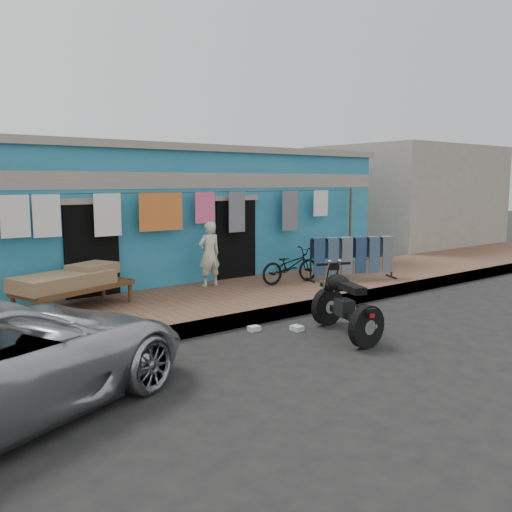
{
  "coord_description": "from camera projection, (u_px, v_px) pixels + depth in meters",
  "views": [
    {
      "loc": [
        -6.11,
        -5.93,
        2.53
      ],
      "look_at": [
        0.0,
        2.0,
        1.15
      ],
      "focal_mm": 38.0,
      "sensor_mm": 36.0,
      "label": 1
    }
  ],
  "objects": [
    {
      "name": "charpoy",
      "position": [
        75.0,
        289.0,
        9.74
      ],
      "size": [
        2.77,
        2.29,
        0.73
      ],
      "primitive_type": null,
      "rotation": [
        0.0,
        0.0,
        0.31
      ],
      "color": "brown",
      "rests_on": "sidewalk"
    },
    {
      "name": "litter_a",
      "position": [
        254.0,
        329.0,
        9.23
      ],
      "size": [
        0.2,
        0.16,
        0.09
      ],
      "primitive_type": "cube",
      "rotation": [
        0.0,
        0.0,
        -0.08
      ],
      "color": "silver",
      "rests_on": "ground"
    },
    {
      "name": "ground",
      "position": [
        332.0,
        340.0,
        8.69
      ],
      "size": [
        80.0,
        80.0,
        0.0
      ],
      "primitive_type": "plane",
      "color": "black",
      "rests_on": "ground"
    },
    {
      "name": "jeans_rack",
      "position": [
        352.0,
        257.0,
        12.67
      ],
      "size": [
        2.47,
        2.06,
        1.03
      ],
      "primitive_type": null,
      "rotation": [
        0.0,
        0.0,
        -0.43
      ],
      "color": "black",
      "rests_on": "sidewalk"
    },
    {
      "name": "curb",
      "position": [
        271.0,
        314.0,
        9.89
      ],
      "size": [
        28.0,
        0.1,
        0.25
      ],
      "primitive_type": "cube",
      "color": "gray",
      "rests_on": "ground"
    },
    {
      "name": "neighbor_right",
      "position": [
        405.0,
        198.0,
        20.57
      ],
      "size": [
        6.0,
        5.0,
        3.8
      ],
      "primitive_type": "cube",
      "color": "#9E9384",
      "rests_on": "ground"
    },
    {
      "name": "seated_person",
      "position": [
        209.0,
        254.0,
        11.8
      ],
      "size": [
        0.52,
        0.36,
        1.42
      ],
      "primitive_type": "imported",
      "rotation": [
        0.0,
        0.0,
        3.1
      ],
      "color": "beige",
      "rests_on": "sidewalk"
    },
    {
      "name": "bicycle",
      "position": [
        290.0,
        262.0,
        12.19
      ],
      "size": [
        1.54,
        0.65,
        0.97
      ],
      "primitive_type": "imported",
      "rotation": [
        0.0,
        0.0,
        1.49
      ],
      "color": "black",
      "rests_on": "sidewalk"
    },
    {
      "name": "building",
      "position": [
        138.0,
        214.0,
        13.94
      ],
      "size": [
        12.2,
        5.2,
        3.36
      ],
      "color": "teal",
      "rests_on": "ground"
    },
    {
      "name": "motorcycle",
      "position": [
        346.0,
        301.0,
        8.89
      ],
      "size": [
        1.79,
        2.19,
        1.15
      ],
      "primitive_type": null,
      "rotation": [
        0.0,
        0.0,
        -0.36
      ],
      "color": "black",
      "rests_on": "ground"
    },
    {
      "name": "clothesline",
      "position": [
        169.0,
        216.0,
        11.42
      ],
      "size": [
        10.06,
        0.06,
        2.1
      ],
      "color": "brown",
      "rests_on": "sidewalk"
    },
    {
      "name": "litter_b",
      "position": [
        329.0,
        313.0,
        10.32
      ],
      "size": [
        0.18,
        0.19,
        0.08
      ],
      "primitive_type": "cube",
      "rotation": [
        0.0,
        0.0,
        1.09
      ],
      "color": "silver",
      "rests_on": "ground"
    },
    {
      "name": "litter_c",
      "position": [
        297.0,
        328.0,
        9.26
      ],
      "size": [
        0.17,
        0.21,
        0.08
      ],
      "primitive_type": "cube",
      "rotation": [
        0.0,
        0.0,
        1.6
      ],
      "color": "silver",
      "rests_on": "ground"
    },
    {
      "name": "sidewalk",
      "position": [
        226.0,
        300.0,
        11.03
      ],
      "size": [
        28.0,
        3.0,
        0.25
      ],
      "primitive_type": "cube",
      "color": "brown",
      "rests_on": "ground"
    }
  ]
}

